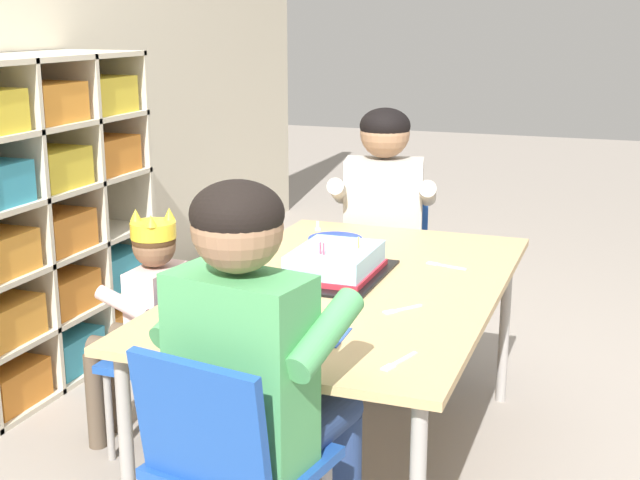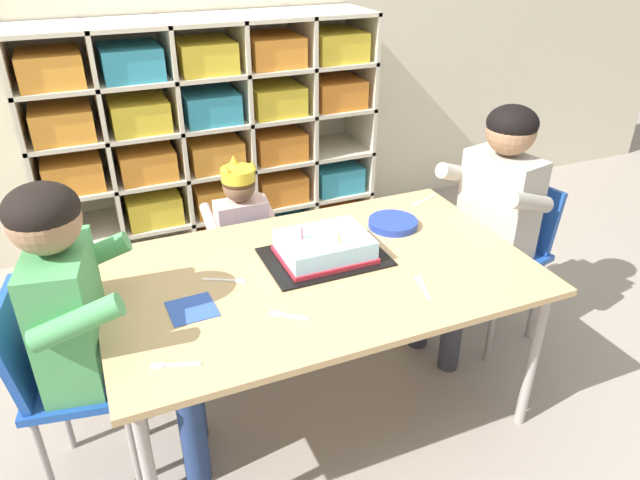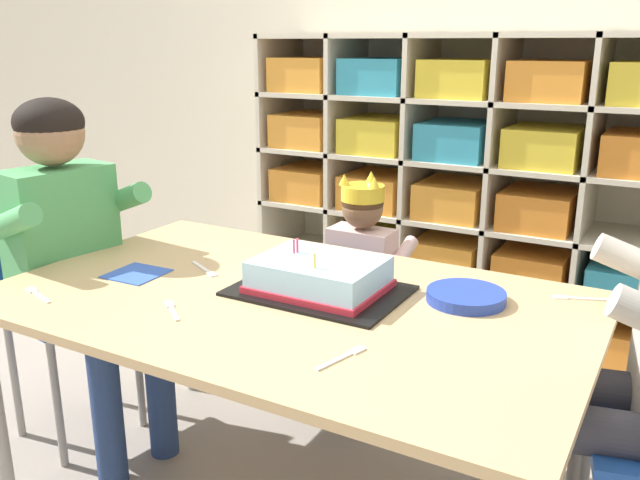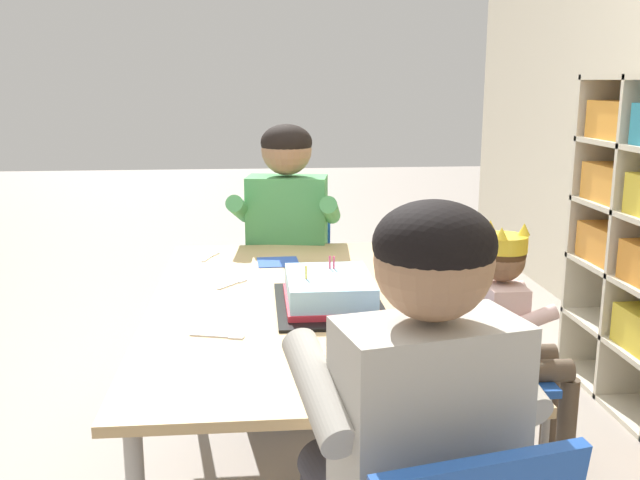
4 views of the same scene
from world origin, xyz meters
name	(u,v)px [view 1 (image 1 of 4)]	position (x,y,z in m)	size (l,w,h in m)	color
ground	(349,466)	(0.00, 0.00, 0.00)	(16.00, 16.00, 0.00)	gray
activity_table	(350,296)	(0.00, 0.00, 0.56)	(1.42, 0.86, 0.60)	tan
classroom_chair_blue	(176,356)	(-0.10, 0.54, 0.33)	(0.31, 0.34, 0.55)	#1E4CA8
child_with_crown	(146,305)	(-0.10, 0.64, 0.49)	(0.30, 0.31, 0.79)	beige
classroom_chair_adult_side	(228,465)	(-0.83, 0.00, 0.44)	(0.38, 0.39, 0.72)	#1E4CA8
adult_helper_seated	(257,356)	(-0.72, -0.02, 0.65)	(0.46, 0.44, 1.05)	#4C9E5B
classroom_chair_guest_side	(383,257)	(0.91, 0.16, 0.43)	(0.43, 0.44, 0.69)	#1E4CA8
guest_at_table_side	(382,213)	(0.79, 0.13, 0.63)	(0.46, 0.45, 1.03)	#B2ADA3
birthday_cake_on_tray	(335,264)	(0.05, 0.06, 0.64)	(0.41, 0.29, 0.12)	black
paper_plate_stack	(335,242)	(0.38, 0.18, 0.62)	(0.19, 0.19, 0.03)	#233DA3
paper_napkin_square	(318,335)	(-0.44, -0.06, 0.60)	(0.14, 0.14, 0.00)	#3356B7
fork_near_child_seat	(400,310)	(-0.19, -0.20, 0.60)	(0.11, 0.09, 0.00)	white
fork_beside_plate_stack	(398,362)	(-0.54, -0.29, 0.60)	(0.13, 0.06, 0.00)	white
fork_by_napkin	(296,312)	(-0.30, 0.05, 0.60)	(0.13, 0.08, 0.00)	white
fork_near_cake_tray	(318,227)	(0.61, 0.33, 0.60)	(0.14, 0.06, 0.00)	white
fork_at_table_front_edge	(444,265)	(0.27, -0.22, 0.60)	(0.05, 0.13, 0.00)	white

